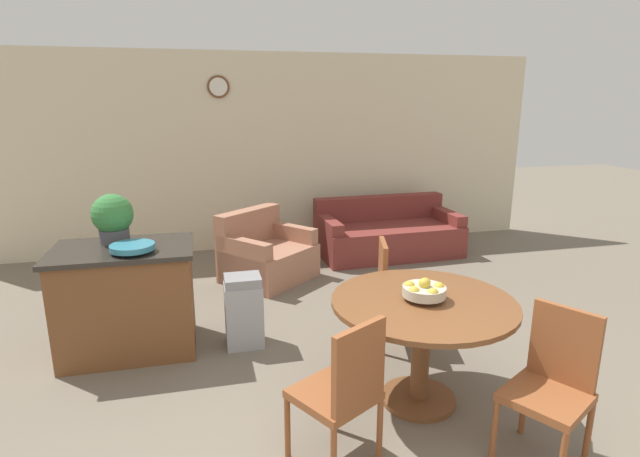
{
  "coord_description": "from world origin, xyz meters",
  "views": [
    {
      "loc": [
        -0.89,
        -1.72,
        2.08
      ],
      "look_at": [
        0.11,
        2.43,
        0.97
      ],
      "focal_mm": 28.0,
      "sensor_mm": 36.0,
      "label": 1
    }
  ],
  "objects_px": {
    "dining_table": "(422,324)",
    "fruit_bowl": "(424,290)",
    "dining_chair_near_right": "(553,380)",
    "kitchen_island": "(128,299)",
    "trash_bin": "(244,311)",
    "couch": "(387,235)",
    "dining_chair_far_side": "(396,289)",
    "dining_chair_near_left": "(343,388)",
    "armchair": "(266,256)",
    "potted_plant": "(113,217)",
    "teal_bowl": "(132,247)"
  },
  "relations": [
    {
      "from": "dining_chair_near_left",
      "to": "kitchen_island",
      "type": "xyz_separation_m",
      "value": [
        -1.36,
        1.77,
        -0.05
      ]
    },
    {
      "from": "kitchen_island",
      "to": "couch",
      "type": "relative_size",
      "value": 0.58
    },
    {
      "from": "dining_table",
      "to": "dining_chair_near_right",
      "type": "bearing_deg",
      "value": -55.01
    },
    {
      "from": "fruit_bowl",
      "to": "armchair",
      "type": "bearing_deg",
      "value": 104.51
    },
    {
      "from": "dining_chair_near_right",
      "to": "fruit_bowl",
      "type": "bearing_deg",
      "value": 5.11
    },
    {
      "from": "dining_table",
      "to": "trash_bin",
      "type": "xyz_separation_m",
      "value": [
        -1.12,
        1.14,
        -0.28
      ]
    },
    {
      "from": "kitchen_island",
      "to": "teal_bowl",
      "type": "distance_m",
      "value": 0.54
    },
    {
      "from": "dining_chair_near_right",
      "to": "dining_chair_near_left",
      "type": "bearing_deg",
      "value": 50.06
    },
    {
      "from": "fruit_bowl",
      "to": "potted_plant",
      "type": "bearing_deg",
      "value": 145.87
    },
    {
      "from": "dining_chair_near_left",
      "to": "fruit_bowl",
      "type": "height_order",
      "value": "same"
    },
    {
      "from": "dining_chair_near_left",
      "to": "armchair",
      "type": "distance_m",
      "value": 3.25
    },
    {
      "from": "dining_chair_near_left",
      "to": "kitchen_island",
      "type": "bearing_deg",
      "value": 97.64
    },
    {
      "from": "dining_chair_near_left",
      "to": "teal_bowl",
      "type": "relative_size",
      "value": 2.72
    },
    {
      "from": "kitchen_island",
      "to": "armchair",
      "type": "bearing_deg",
      "value": 47.16
    },
    {
      "from": "dining_chair_near_left",
      "to": "dining_chair_near_right",
      "type": "bearing_deg",
      "value": -39.94
    },
    {
      "from": "couch",
      "to": "potted_plant",
      "type": "bearing_deg",
      "value": -151.5
    },
    {
      "from": "fruit_bowl",
      "to": "potted_plant",
      "type": "distance_m",
      "value": 2.6
    },
    {
      "from": "dining_table",
      "to": "dining_chair_near_right",
      "type": "height_order",
      "value": "dining_chair_near_right"
    },
    {
      "from": "trash_bin",
      "to": "armchair",
      "type": "bearing_deg",
      "value": 75.76
    },
    {
      "from": "potted_plant",
      "to": "couch",
      "type": "xyz_separation_m",
      "value": [
        3.19,
        1.9,
        -0.86
      ]
    },
    {
      "from": "dining_chair_far_side",
      "to": "potted_plant",
      "type": "relative_size",
      "value": 2.25
    },
    {
      "from": "fruit_bowl",
      "to": "dining_chair_near_right",
      "type": "bearing_deg",
      "value": -54.96
    },
    {
      "from": "fruit_bowl",
      "to": "armchair",
      "type": "height_order",
      "value": "fruit_bowl"
    },
    {
      "from": "dining_chair_near_left",
      "to": "dining_chair_near_right",
      "type": "xyz_separation_m",
      "value": [
        1.2,
        -0.21,
        0.0
      ]
    },
    {
      "from": "teal_bowl",
      "to": "trash_bin",
      "type": "xyz_separation_m",
      "value": [
        0.85,
        0.03,
        -0.64
      ]
    },
    {
      "from": "fruit_bowl",
      "to": "armchair",
      "type": "distance_m",
      "value": 2.89
    },
    {
      "from": "dining_table",
      "to": "dining_chair_far_side",
      "type": "distance_m",
      "value": 0.86
    },
    {
      "from": "dining_chair_far_side",
      "to": "kitchen_island",
      "type": "height_order",
      "value": "dining_chair_far_side"
    },
    {
      "from": "kitchen_island",
      "to": "dining_chair_near_left",
      "type": "bearing_deg",
      "value": -52.44
    },
    {
      "from": "dining_chair_near_left",
      "to": "dining_chair_far_side",
      "type": "bearing_deg",
      "value": 27.56
    },
    {
      "from": "dining_chair_far_side",
      "to": "couch",
      "type": "xyz_separation_m",
      "value": [
        0.9,
        2.51,
        -0.24
      ]
    },
    {
      "from": "dining_chair_near_right",
      "to": "kitchen_island",
      "type": "height_order",
      "value": "dining_chair_near_right"
    },
    {
      "from": "dining_table",
      "to": "couch",
      "type": "height_order",
      "value": "dining_table"
    },
    {
      "from": "trash_bin",
      "to": "armchair",
      "type": "distance_m",
      "value": 1.66
    },
    {
      "from": "teal_bowl",
      "to": "armchair",
      "type": "xyz_separation_m",
      "value": [
        1.25,
        1.63,
        -0.68
      ]
    },
    {
      "from": "trash_bin",
      "to": "couch",
      "type": "relative_size",
      "value": 0.33
    },
    {
      "from": "dining_chair_far_side",
      "to": "kitchen_island",
      "type": "bearing_deg",
      "value": -86.05
    },
    {
      "from": "fruit_bowl",
      "to": "armchair",
      "type": "relative_size",
      "value": 0.23
    },
    {
      "from": "potted_plant",
      "to": "dining_chair_near_left",
      "type": "bearing_deg",
      "value": -53.47
    },
    {
      "from": "dining_chair_near_right",
      "to": "trash_bin",
      "type": "bearing_deg",
      "value": 11.24
    },
    {
      "from": "teal_bowl",
      "to": "couch",
      "type": "relative_size",
      "value": 0.18
    },
    {
      "from": "kitchen_island",
      "to": "teal_bowl",
      "type": "xyz_separation_m",
      "value": [
        0.1,
        -0.17,
        0.5
      ]
    },
    {
      "from": "trash_bin",
      "to": "fruit_bowl",
      "type": "bearing_deg",
      "value": -45.54
    },
    {
      "from": "teal_bowl",
      "to": "dining_chair_far_side",
      "type": "bearing_deg",
      "value": -7.15
    },
    {
      "from": "dining_chair_near_left",
      "to": "couch",
      "type": "distance_m",
      "value": 4.23
    },
    {
      "from": "potted_plant",
      "to": "kitchen_island",
      "type": "bearing_deg",
      "value": -66.06
    },
    {
      "from": "dining_table",
      "to": "fruit_bowl",
      "type": "distance_m",
      "value": 0.24
    },
    {
      "from": "teal_bowl",
      "to": "kitchen_island",
      "type": "bearing_deg",
      "value": 120.94
    },
    {
      "from": "kitchen_island",
      "to": "potted_plant",
      "type": "relative_size",
      "value": 2.71
    },
    {
      "from": "dining_chair_near_right",
      "to": "armchair",
      "type": "relative_size",
      "value": 0.75
    }
  ]
}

